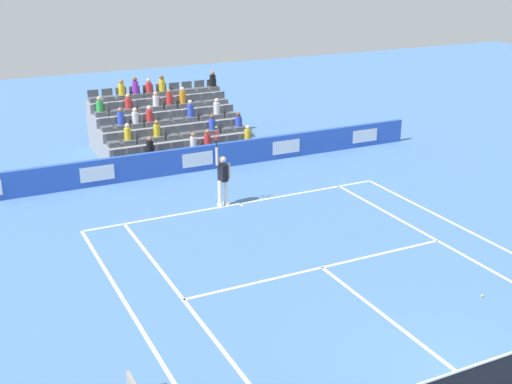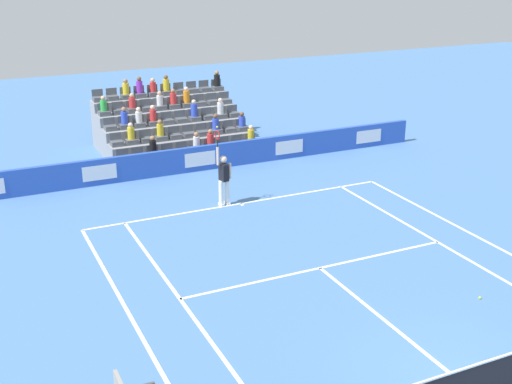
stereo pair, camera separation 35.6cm
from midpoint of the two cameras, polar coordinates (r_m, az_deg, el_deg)
line_baseline at (r=23.22m, az=-0.89°, el=-1.00°), size 10.97×0.10×0.01m
line_service at (r=18.78m, az=6.06°, el=-6.49°), size 8.23×0.10×0.01m
line_centre_service at (r=16.48m, az=11.86°, el=-10.92°), size 0.10×6.40×0.01m
line_singles_sideline_left at (r=16.85m, az=-5.41°, el=-9.80°), size 0.10×11.89×0.01m
line_singles_sideline_right at (r=20.73m, az=16.56°, el=-4.60°), size 0.10×11.89×0.01m
line_doubles_sideline_left at (r=16.51m, az=-9.96°, el=-10.70°), size 0.10×11.89×0.01m
line_doubles_sideline_right at (r=21.61m, az=19.31°, el=-3.87°), size 0.10×11.89×0.01m
line_centre_mark at (r=23.14m, az=-0.78°, el=-1.08°), size 0.10×0.20×0.01m
sponsor_barrier at (r=26.62m, az=-4.50°, el=2.89°), size 20.02×0.22×1.01m
tennis_net at (r=14.24m, az=19.89°, el=-14.91°), size 11.97×0.10×1.07m
tennis_player at (r=22.78m, az=-2.34°, el=1.21°), size 0.53×0.39×2.85m
stadium_stand at (r=29.77m, az=-6.97°, el=5.33°), size 6.20×4.75×3.03m
loose_tennis_ball at (r=18.10m, az=19.17°, el=-8.56°), size 0.07×0.07×0.07m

